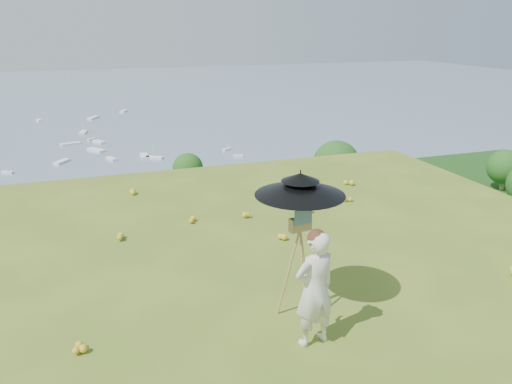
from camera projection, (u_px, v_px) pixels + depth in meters
name	position (u px, v px, depth m)	size (l,w,h in m)	color
ground	(258.00, 294.00, 7.37)	(14.00, 14.00, 0.00)	#516E1F
forest_slope	(138.00, 383.00, 47.99)	(140.00, 56.00, 22.00)	#153D10
shoreline_tier	(114.00, 267.00, 86.04)	(170.00, 28.00, 8.00)	#686253
bay_water	(88.00, 109.00, 233.11)	(700.00, 700.00, 0.00)	slate
slope_trees	(125.00, 251.00, 43.51)	(110.00, 50.00, 6.00)	#185019
harbor_town	(111.00, 232.00, 83.96)	(110.00, 22.00, 5.00)	silver
moored_boats	(54.00, 148.00, 158.40)	(140.00, 140.00, 0.70)	white
wildflowers	(252.00, 282.00, 7.57)	(10.00, 10.50, 0.12)	gold
painter	(315.00, 289.00, 6.00)	(0.55, 0.36, 1.51)	white
field_easel	(299.00, 264.00, 6.56)	(0.60, 0.60, 1.57)	#AA8547
sun_umbrella	(300.00, 199.00, 6.30)	(1.15, 1.15, 0.77)	black
painter_cap	(317.00, 234.00, 5.78)	(0.21, 0.26, 0.10)	#CC7073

